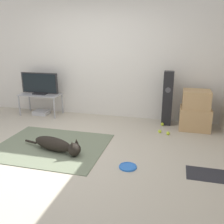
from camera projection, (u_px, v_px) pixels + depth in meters
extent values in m
plane|color=#BCB29E|center=(63.00, 153.00, 3.92)|extent=(12.00, 12.00, 0.00)
cube|color=silver|center=(101.00, 59.00, 5.49)|extent=(8.00, 0.06, 2.55)
cube|color=slate|center=(51.00, 146.00, 4.16)|extent=(1.79, 1.47, 0.01)
ellipsoid|color=black|center=(53.00, 144.00, 3.97)|extent=(0.75, 0.35, 0.22)
sphere|color=black|center=(74.00, 149.00, 3.78)|extent=(0.20, 0.20, 0.20)
cone|color=black|center=(76.00, 142.00, 3.80)|extent=(0.06, 0.06, 0.09)
cone|color=black|center=(72.00, 144.00, 3.70)|extent=(0.06, 0.06, 0.09)
cylinder|color=black|center=(31.00, 142.00, 4.20)|extent=(0.24, 0.09, 0.04)
cylinder|color=blue|center=(128.00, 167.00, 3.49)|extent=(0.25, 0.25, 0.02)
torus|color=blue|center=(128.00, 166.00, 3.49)|extent=(0.25, 0.25, 0.02)
cube|color=tan|center=(195.00, 118.00, 4.90)|extent=(0.59, 0.49, 0.43)
cube|color=tan|center=(196.00, 99.00, 4.77)|extent=(0.51, 0.43, 0.34)
cube|color=black|center=(168.00, 98.00, 5.06)|extent=(0.20, 0.20, 1.10)
cylinder|color=#4C4C51|center=(168.00, 90.00, 4.91)|extent=(0.11, 0.00, 0.11)
cube|color=#A8A8AD|center=(40.00, 94.00, 5.73)|extent=(0.94, 0.47, 0.02)
cylinder|color=#A8A8AD|center=(19.00, 106.00, 5.72)|extent=(0.04, 0.04, 0.47)
cylinder|color=#A8A8AD|center=(54.00, 108.00, 5.51)|extent=(0.04, 0.04, 0.47)
cylinder|color=#A8A8AD|center=(30.00, 101.00, 6.10)|extent=(0.04, 0.04, 0.47)
cylinder|color=#A8A8AD|center=(62.00, 104.00, 5.89)|extent=(0.04, 0.04, 0.47)
cube|color=#232326|center=(40.00, 93.00, 5.73)|extent=(0.31, 0.20, 0.02)
cube|color=#232326|center=(40.00, 83.00, 5.66)|extent=(0.89, 0.04, 0.46)
cube|color=black|center=(39.00, 83.00, 5.64)|extent=(0.82, 0.01, 0.42)
sphere|color=#C6E033|center=(162.00, 124.00, 5.11)|extent=(0.07, 0.07, 0.07)
sphere|color=#C6E033|center=(168.00, 133.00, 4.63)|extent=(0.07, 0.07, 0.07)
sphere|color=#C6E033|center=(160.00, 131.00, 4.73)|extent=(0.07, 0.07, 0.07)
cube|color=#B7B7BC|center=(42.00, 112.00, 5.86)|extent=(0.34, 0.28, 0.09)
cube|color=#28282D|center=(210.00, 175.00, 3.30)|extent=(0.61, 0.37, 0.01)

